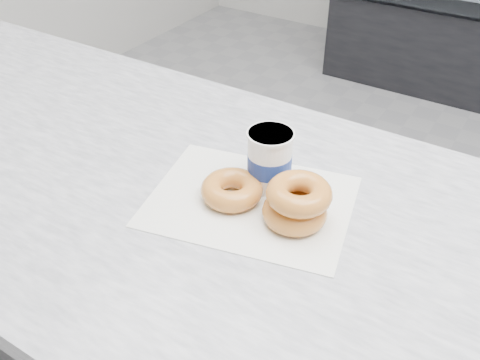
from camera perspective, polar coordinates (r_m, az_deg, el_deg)
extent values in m
cube|color=silver|center=(0.83, 20.70, -12.18)|extent=(3.06, 0.76, 0.04)
cube|color=silver|center=(0.92, 1.12, -2.26)|extent=(0.39, 0.33, 0.00)
torus|color=gold|center=(0.91, -0.89, -1.04)|extent=(0.14, 0.14, 0.04)
torus|color=gold|center=(0.87, 5.84, -3.39)|extent=(0.11, 0.11, 0.04)
torus|color=gold|center=(0.85, 6.32, -1.45)|extent=(0.14, 0.14, 0.04)
cylinder|color=white|center=(0.92, 3.18, 2.13)|extent=(0.10, 0.10, 0.11)
cylinder|color=white|center=(0.90, 3.29, 4.89)|extent=(0.08, 0.08, 0.01)
cylinder|color=navy|center=(0.93, 3.17, 1.89)|extent=(0.10, 0.10, 0.03)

